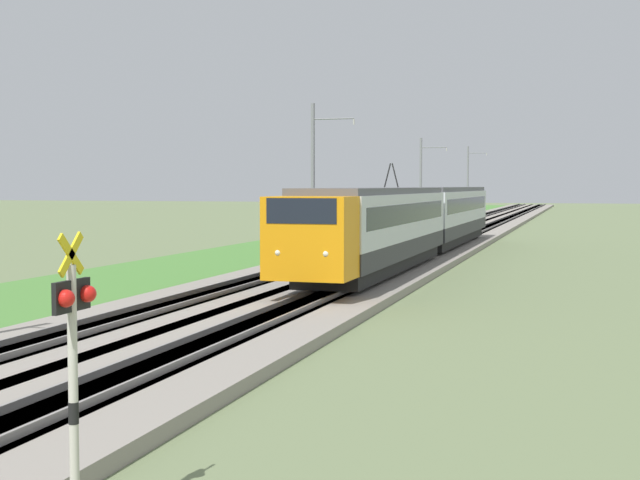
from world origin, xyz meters
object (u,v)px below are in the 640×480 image
Objects in this scene: crossing_signal_far at (74,351)px; passenger_train at (418,218)px; catenary_mast_far at (421,182)px; catenary_mast_mid at (314,177)px; catenary_mast_distant at (468,180)px.

passenger_train is at bearing 94.44° from crossing_signal_far.
crossing_signal_far is 0.41× the size of catenary_mast_far.
passenger_train is 7.48m from catenary_mast_mid.
crossing_signal_far is 0.40× the size of catenary_mast_mid.
passenger_train is 37.82m from catenary_mast_far.
crossing_signal_far is at bearing -175.04° from catenary_mast_distant.
catenary_mast_far is at bearing -0.00° from catenary_mast_mid.
crossing_signal_far is at bearing -166.71° from catenary_mast_mid.
crossing_signal_far is (-36.77, -2.85, -0.22)m from passenger_train.
catenary_mast_mid is (39.73, 9.39, 2.36)m from crossing_signal_far.
catenary_mast_far is (73.96, 9.38, 2.26)m from crossing_signal_far.
catenary_mast_mid is (2.96, 6.53, 2.14)m from passenger_train.
crossing_signal_far is 40.89m from catenary_mast_mid.
passenger_train is 36.88m from crossing_signal_far.
crossing_signal_far is 0.38× the size of catenary_mast_distant.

